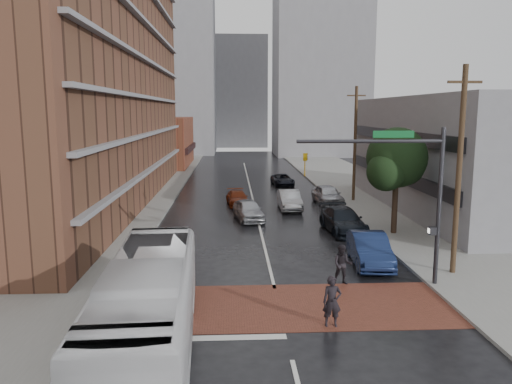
{
  "coord_description": "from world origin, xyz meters",
  "views": [
    {
      "loc": [
        -1.89,
        -18.79,
        7.88
      ],
      "look_at": [
        -0.56,
        8.15,
        3.5
      ],
      "focal_mm": 35.0,
      "sensor_mm": 36.0,
      "label": 1
    }
  ],
  "objects": [
    {
      "name": "ground",
      "position": [
        0.0,
        0.0,
        0.0
      ],
      "size": [
        160.0,
        160.0,
        0.0
      ],
      "primitive_type": "plane",
      "color": "black",
      "rests_on": "ground"
    },
    {
      "name": "crosswalk",
      "position": [
        0.0,
        0.5,
        0.01
      ],
      "size": [
        14.0,
        5.0,
        0.02
      ],
      "primitive_type": "cube",
      "color": "brown",
      "rests_on": "ground"
    },
    {
      "name": "sidewalk_west",
      "position": [
        -11.5,
        25.0,
        0.07
      ],
      "size": [
        9.0,
        90.0,
        0.15
      ],
      "primitive_type": "cube",
      "color": "gray",
      "rests_on": "ground"
    },
    {
      "name": "sidewalk_east",
      "position": [
        11.5,
        25.0,
        0.07
      ],
      "size": [
        9.0,
        90.0,
        0.15
      ],
      "primitive_type": "cube",
      "color": "gray",
      "rests_on": "ground"
    },
    {
      "name": "apartment_block",
      "position": [
        -14.0,
        24.0,
        14.0
      ],
      "size": [
        10.0,
        44.0,
        28.0
      ],
      "primitive_type": "cube",
      "color": "brown",
      "rests_on": "ground"
    },
    {
      "name": "storefront_west",
      "position": [
        -12.0,
        54.0,
        3.5
      ],
      "size": [
        8.0,
        16.0,
        7.0
      ],
      "primitive_type": "cube",
      "color": "brown",
      "rests_on": "ground"
    },
    {
      "name": "building_east",
      "position": [
        16.5,
        20.0,
        4.5
      ],
      "size": [
        11.0,
        26.0,
        9.0
      ],
      "primitive_type": "cube",
      "color": "gray",
      "rests_on": "ground"
    },
    {
      "name": "distant_tower_west",
      "position": [
        -14.0,
        78.0,
        16.0
      ],
      "size": [
        18.0,
        16.0,
        32.0
      ],
      "primitive_type": "cube",
      "color": "gray",
      "rests_on": "ground"
    },
    {
      "name": "distant_tower_east",
      "position": [
        14.0,
        72.0,
        18.0
      ],
      "size": [
        16.0,
        14.0,
        36.0
      ],
      "primitive_type": "cube",
      "color": "gray",
      "rests_on": "ground"
    },
    {
      "name": "distant_tower_center",
      "position": [
        0.0,
        95.0,
        12.0
      ],
      "size": [
        12.0,
        10.0,
        24.0
      ],
      "primitive_type": "cube",
      "color": "gray",
      "rests_on": "ground"
    },
    {
      "name": "street_tree",
      "position": [
        8.52,
        12.03,
        4.73
      ],
      "size": [
        4.2,
        4.1,
        6.9
      ],
      "color": "#332319",
      "rests_on": "ground"
    },
    {
      "name": "signal_mast",
      "position": [
        5.85,
        2.5,
        4.73
      ],
      "size": [
        6.5,
        0.3,
        7.2
      ],
      "color": "#2D2D33",
      "rests_on": "ground"
    },
    {
      "name": "utility_pole_near",
      "position": [
        8.8,
        4.0,
        5.14
      ],
      "size": [
        1.6,
        0.26,
        10.0
      ],
      "color": "#473321",
      "rests_on": "ground"
    },
    {
      "name": "utility_pole_far",
      "position": [
        8.8,
        24.0,
        5.14
      ],
      "size": [
        1.6,
        0.26,
        10.0
      ],
      "color": "#473321",
      "rests_on": "ground"
    },
    {
      "name": "transit_bus",
      "position": [
        -4.6,
        -3.48,
        1.62
      ],
      "size": [
        3.28,
        11.72,
        3.23
      ],
      "primitive_type": "imported",
      "rotation": [
        0.0,
        0.0,
        0.05
      ],
      "color": "silver",
      "rests_on": "ground"
    },
    {
      "name": "pedestrian_a",
      "position": [
        1.77,
        -1.5,
        0.96
      ],
      "size": [
        0.71,
        0.47,
        1.91
      ],
      "primitive_type": "imported",
      "rotation": [
        0.0,
        0.0,
        -0.02
      ],
      "color": "black",
      "rests_on": "ground"
    },
    {
      "name": "pedestrian_b",
      "position": [
        3.15,
        3.0,
        0.93
      ],
      "size": [
        1.05,
        0.9,
        1.86
      ],
      "primitive_type": "imported",
      "rotation": [
        0.0,
        0.0,
        -0.24
      ],
      "color": "black",
      "rests_on": "ground"
    },
    {
      "name": "car_travel_a",
      "position": [
        -0.69,
        16.81,
        0.76
      ],
      "size": [
        2.53,
        4.7,
        1.52
      ],
      "primitive_type": "imported",
      "rotation": [
        0.0,
        0.0,
        0.17
      ],
      "color": "#A7A9AF",
      "rests_on": "ground"
    },
    {
      "name": "car_travel_b",
      "position": [
        2.76,
        20.74,
        0.77
      ],
      "size": [
        1.72,
        4.72,
        1.55
      ],
      "primitive_type": "imported",
      "rotation": [
        0.0,
        0.0,
        0.02
      ],
      "color": "#B6BABF",
      "rests_on": "ground"
    },
    {
      "name": "car_travel_c",
      "position": [
        -1.42,
        22.84,
        0.6
      ],
      "size": [
        2.12,
        4.32,
        1.21
      ],
      "primitive_type": "imported",
      "rotation": [
        0.0,
        0.0,
        0.1
      ],
      "color": "maroon",
      "rests_on": "ground"
    },
    {
      "name": "suv_travel",
      "position": [
        3.55,
        34.02,
        0.61
      ],
      "size": [
        2.42,
        4.55,
        1.22
      ],
      "primitive_type": "imported",
      "rotation": [
        0.0,
        0.0,
        0.09
      ],
      "color": "black",
      "rests_on": "ground"
    },
    {
      "name": "car_parked_near",
      "position": [
        5.2,
        5.84,
        0.82
      ],
      "size": [
        2.14,
        5.12,
        1.65
      ],
      "primitive_type": "imported",
      "rotation": [
        0.0,
        0.0,
        -0.08
      ],
      "color": "#15234C",
      "rests_on": "ground"
    },
    {
      "name": "car_parked_mid",
      "position": [
        5.4,
        12.93,
        0.79
      ],
      "size": [
        2.6,
        5.58,
        1.58
      ],
      "primitive_type": "imported",
      "rotation": [
        0.0,
        0.0,
        0.07
      ],
      "color": "black",
      "rests_on": "ground"
    },
    {
      "name": "car_parked_far",
      "position": [
        6.3,
        22.89,
        0.82
      ],
      "size": [
        2.38,
        4.98,
        1.64
      ],
      "primitive_type": "imported",
      "rotation": [
        0.0,
        0.0,
        0.09
      ],
      "color": "#B5B7BD",
      "rests_on": "ground"
    }
  ]
}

